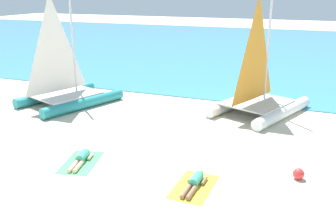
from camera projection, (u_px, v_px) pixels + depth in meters
ground_plane at (204, 106)px, 19.39m from camera, size 120.00×120.00×0.00m
ocean_water at (263, 48)px, 38.01m from camera, size 120.00×40.00×0.05m
sailboat_white at (258, 95)px, 17.98m from camera, size 4.55×5.54×6.22m
sailboat_teal at (66, 87)px, 19.39m from camera, size 4.46×5.49×6.18m
towel_left at (81, 162)px, 13.08m from camera, size 1.51×2.10×0.01m
sunbather_left at (81, 158)px, 13.10m from camera, size 0.74×1.56×0.30m
towel_middle at (194, 187)px, 11.46m from camera, size 1.13×1.92×0.01m
sunbather_middle at (195, 182)px, 11.48m from camera, size 0.55×1.56×0.30m
beach_ball at (299, 174)px, 11.89m from camera, size 0.36×0.36×0.36m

